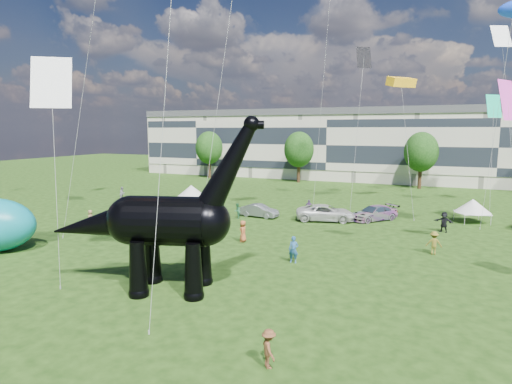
% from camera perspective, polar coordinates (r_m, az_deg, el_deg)
% --- Properties ---
extents(ground, '(220.00, 220.00, 0.00)m').
position_cam_1_polar(ground, '(23.63, -6.85, -14.81)').
color(ground, '#16330C').
rests_on(ground, ground).
extents(terrace_row, '(78.00, 11.00, 12.00)m').
position_cam_1_polar(terrace_row, '(82.97, 10.31, 5.95)').
color(terrace_row, beige).
rests_on(terrace_row, ground).
extents(tree_far_left, '(5.20, 5.20, 9.44)m').
position_cam_1_polar(tree_far_left, '(82.69, -6.28, 6.23)').
color(tree_far_left, '#382314').
rests_on(tree_far_left, ground).
extents(tree_mid_left, '(5.20, 5.20, 9.44)m').
position_cam_1_polar(tree_mid_left, '(75.37, 5.74, 6.04)').
color(tree_mid_left, '#382314').
rests_on(tree_mid_left, ground).
extents(tree_mid_right, '(5.20, 5.20, 9.44)m').
position_cam_1_polar(tree_mid_right, '(71.80, 21.18, 5.41)').
color(tree_mid_right, '#382314').
rests_on(tree_mid_right, ground).
extents(dinosaur_sculpture, '(12.62, 5.59, 10.39)m').
position_cam_1_polar(dinosaur_sculpture, '(25.11, -12.55, -4.14)').
color(dinosaur_sculpture, black).
rests_on(dinosaur_sculpture, ground).
extents(car_silver, '(4.24, 4.95, 1.60)m').
position_cam_1_polar(car_silver, '(50.89, -13.94, -1.48)').
color(car_silver, '#B9B8BD').
rests_on(car_silver, ground).
extents(car_grey, '(4.29, 1.86, 1.37)m').
position_cam_1_polar(car_grey, '(45.58, 0.45, -2.51)').
color(car_grey, slate).
rests_on(car_grey, ground).
extents(car_white, '(6.47, 4.13, 1.66)m').
position_cam_1_polar(car_white, '(44.24, 9.29, -2.76)').
color(car_white, silver).
rests_on(car_white, ground).
extents(car_dark, '(5.04, 5.44, 1.54)m').
position_cam_1_polar(car_dark, '(45.52, 15.47, -2.73)').
color(car_dark, '#595960').
rests_on(car_dark, ground).
extents(gazebo_near, '(4.42, 4.42, 2.39)m').
position_cam_1_polar(gazebo_near, '(47.96, 26.93, -1.68)').
color(gazebo_near, silver).
rests_on(gazebo_near, ground).
extents(gazebo_left, '(4.90, 4.90, 2.75)m').
position_cam_1_polar(gazebo_left, '(51.13, -8.62, -0.00)').
color(gazebo_left, silver).
rests_on(gazebo_left, ground).
extents(visitors, '(52.46, 38.33, 1.89)m').
position_cam_1_polar(visitors, '(38.27, 5.95, -4.38)').
color(visitors, olive).
rests_on(visitors, ground).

